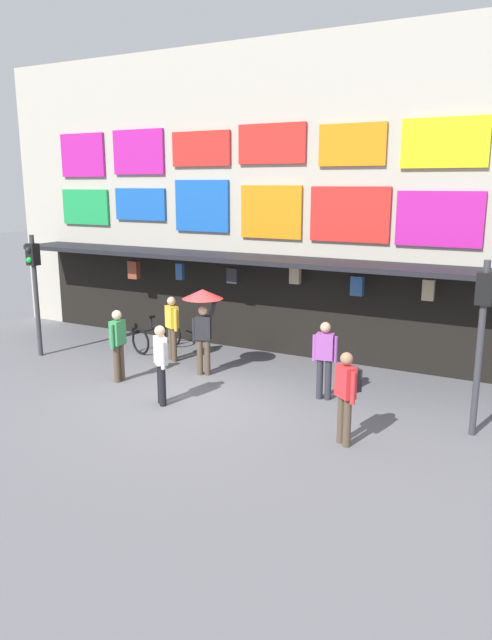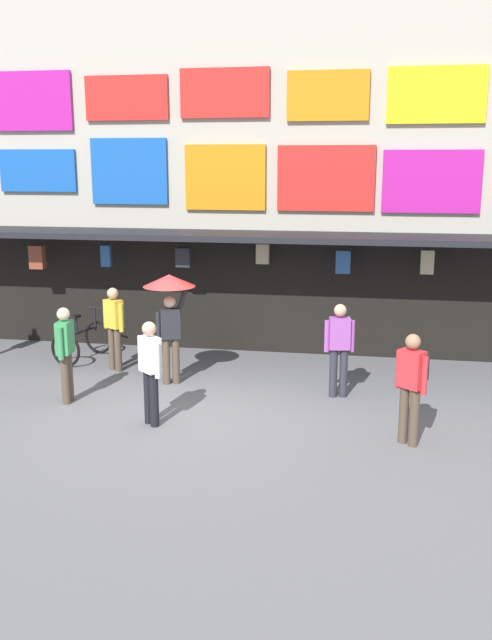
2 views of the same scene
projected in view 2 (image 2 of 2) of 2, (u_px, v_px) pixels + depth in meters
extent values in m
plane|color=slate|center=(179.00, 411.00, 11.57)|extent=(80.00, 80.00, 0.00)
cube|color=#B2AD9E|center=(231.00, 166.00, 15.09)|extent=(18.00, 1.20, 8.00)
cube|color=black|center=(219.00, 236.00, 14.15)|extent=(15.30, 1.40, 0.12)
cube|color=#B71E93|center=(33.00, 101.00, 14.88)|extent=(1.75, 0.08, 1.24)
cube|color=red|center=(126.00, 98.00, 14.51)|extent=(1.81, 0.08, 0.91)
cube|color=red|center=(225.00, 93.00, 14.14)|extent=(1.86, 0.08, 0.99)
cube|color=orange|center=(328.00, 96.00, 13.80)|extent=(1.64, 0.08, 0.98)
cube|color=yellow|center=(437.00, 95.00, 13.44)|extent=(1.89, 0.08, 1.08)
cube|color=blue|center=(38.00, 171.00, 15.21)|extent=(1.77, 0.08, 0.91)
cube|color=blue|center=(129.00, 171.00, 14.85)|extent=(1.69, 0.08, 1.39)
cube|color=orange|center=(225.00, 178.00, 14.52)|extent=(1.71, 0.08, 1.35)
cube|color=red|center=(326.00, 178.00, 14.16)|extent=(1.99, 0.08, 1.32)
cube|color=#B71E93|center=(431.00, 182.00, 13.81)|extent=(1.94, 0.08, 1.24)
cylinder|color=black|center=(36.00, 240.00, 14.90)|extent=(0.02, 0.02, 0.22)
cube|color=brown|center=(37.00, 257.00, 14.99)|extent=(0.31, 0.19, 0.51)
cylinder|color=black|center=(105.00, 241.00, 14.68)|extent=(0.02, 0.02, 0.20)
cube|color=#2D5693|center=(106.00, 256.00, 14.75)|extent=(0.21, 0.13, 0.45)
cylinder|color=black|center=(183.00, 243.00, 14.31)|extent=(0.02, 0.02, 0.20)
cube|color=#232328|center=(184.00, 257.00, 14.37)|extent=(0.30, 0.18, 0.40)
cylinder|color=black|center=(263.00, 241.00, 14.32)|extent=(0.02, 0.02, 0.13)
cube|color=tan|center=(263.00, 254.00, 14.38)|extent=(0.27, 0.16, 0.41)
cylinder|color=black|center=(344.00, 245.00, 13.90)|extent=(0.02, 0.02, 0.20)
cube|color=#2D5693|center=(343.00, 262.00, 13.97)|extent=(0.29, 0.18, 0.47)
cylinder|color=black|center=(428.00, 246.00, 13.62)|extent=(0.02, 0.02, 0.16)
cube|color=tan|center=(427.00, 262.00, 13.69)|extent=(0.26, 0.15, 0.47)
cube|color=black|center=(226.00, 294.00, 15.11)|extent=(15.30, 0.04, 2.50)
torus|color=black|center=(98.00, 337.00, 15.00)|extent=(0.71, 0.24, 0.72)
torus|color=black|center=(66.00, 350.00, 14.02)|extent=(0.71, 0.24, 0.72)
cylinder|color=black|center=(82.00, 332.00, 14.45)|extent=(0.30, 0.97, 0.05)
cylinder|color=black|center=(76.00, 325.00, 14.27)|extent=(0.04, 0.04, 0.35)
cube|color=black|center=(76.00, 317.00, 14.23)|extent=(0.15, 0.22, 0.06)
cylinder|color=black|center=(95.00, 319.00, 14.83)|extent=(0.04, 0.04, 0.50)
cylinder|color=black|center=(95.00, 308.00, 14.77)|extent=(0.43, 0.15, 0.04)
cylinder|color=brown|center=(69.00, 376.00, 12.02)|extent=(0.14, 0.14, 0.88)
cylinder|color=brown|center=(65.00, 379.00, 11.84)|extent=(0.14, 0.14, 0.88)
cube|color=#388E51|center=(65.00, 337.00, 11.77)|extent=(0.25, 0.38, 0.56)
sphere|color=beige|center=(63.00, 314.00, 11.68)|extent=(0.22, 0.22, 0.22)
cylinder|color=#388E51|center=(69.00, 337.00, 11.99)|extent=(0.09, 0.09, 0.56)
cylinder|color=#388E51|center=(60.00, 344.00, 11.57)|extent=(0.09, 0.09, 0.56)
cylinder|color=brown|center=(166.00, 361.00, 12.92)|extent=(0.14, 0.14, 0.88)
cylinder|color=brown|center=(176.00, 361.00, 12.95)|extent=(0.14, 0.14, 0.88)
cube|color=#232328|center=(170.00, 324.00, 12.77)|extent=(0.41, 0.33, 0.56)
sphere|color=beige|center=(170.00, 302.00, 12.68)|extent=(0.22, 0.22, 0.22)
cylinder|color=#232328|center=(158.00, 327.00, 12.74)|extent=(0.09, 0.09, 0.56)
cylinder|color=#232328|center=(182.00, 302.00, 12.72)|extent=(0.23, 0.09, 0.48)
cylinder|color=#4C3823|center=(182.00, 296.00, 12.70)|extent=(0.02, 0.02, 0.55)
cone|color=red|center=(169.00, 280.00, 12.59)|extent=(0.96, 0.96, 0.22)
cylinder|color=black|center=(154.00, 400.00, 10.83)|extent=(0.14, 0.14, 0.88)
cylinder|color=black|center=(148.00, 397.00, 10.97)|extent=(0.14, 0.14, 0.88)
cube|color=white|center=(150.00, 354.00, 10.74)|extent=(0.42, 0.40, 0.56)
sphere|color=tan|center=(149.00, 329.00, 10.65)|extent=(0.22, 0.22, 0.22)
cylinder|color=white|center=(157.00, 360.00, 10.58)|extent=(0.09, 0.09, 0.56)
cylinder|color=white|center=(143.00, 354.00, 10.92)|extent=(0.09, 0.09, 0.56)
cylinder|color=brown|center=(118.00, 350.00, 13.71)|extent=(0.14, 0.14, 0.88)
cylinder|color=brown|center=(112.00, 348.00, 13.82)|extent=(0.14, 0.14, 0.88)
cube|color=gold|center=(114.00, 314.00, 13.60)|extent=(0.42, 0.37, 0.56)
sphere|color=tan|center=(113.00, 293.00, 13.51)|extent=(0.22, 0.22, 0.22)
cylinder|color=gold|center=(121.00, 318.00, 13.48)|extent=(0.09, 0.09, 0.56)
cylinder|color=gold|center=(106.00, 315.00, 13.75)|extent=(0.09, 0.09, 0.56)
cylinder|color=#2D2D38|center=(333.00, 373.00, 12.21)|extent=(0.14, 0.14, 0.88)
cylinder|color=#2D2D38|center=(343.00, 373.00, 12.21)|extent=(0.14, 0.14, 0.88)
cube|color=#9E4CA8|center=(340.00, 333.00, 12.05)|extent=(0.39, 0.28, 0.56)
sphere|color=tan|center=(340.00, 310.00, 11.96)|extent=(0.22, 0.22, 0.22)
cylinder|color=#9E4CA8|center=(327.00, 336.00, 12.06)|extent=(0.09, 0.09, 0.56)
cylinder|color=#9E4CA8|center=(352.00, 336.00, 12.06)|extent=(0.09, 0.09, 0.56)
cylinder|color=brown|center=(414.00, 418.00, 10.07)|extent=(0.14, 0.14, 0.88)
cylinder|color=brown|center=(404.00, 414.00, 10.20)|extent=(0.14, 0.14, 0.88)
cube|color=red|center=(412.00, 369.00, 9.98)|extent=(0.42, 0.39, 0.56)
sphere|color=#A87A5B|center=(413.00, 342.00, 9.89)|extent=(0.22, 0.22, 0.22)
cylinder|color=red|center=(424.00, 376.00, 9.83)|extent=(0.09, 0.09, 0.56)
cylinder|color=red|center=(399.00, 369.00, 10.15)|extent=(0.09, 0.09, 0.56)
cube|color=#232328|center=(418.00, 366.00, 10.08)|extent=(0.32, 0.30, 0.40)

